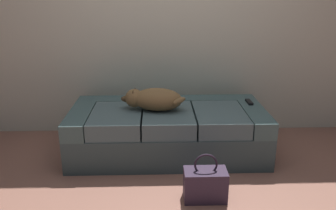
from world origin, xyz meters
TOP-DOWN VIEW (x-y plane):
  - back_wall at (0.00, 1.60)m, footprint 6.40×0.10m
  - couch at (0.00, 0.98)m, footprint 1.82×0.87m
  - dog_tan at (-0.13, 0.94)m, footprint 0.61×0.32m
  - tv_remote at (0.80, 1.11)m, footprint 0.05×0.15m
  - handbag at (0.25, 0.17)m, footprint 0.32×0.18m

SIDE VIEW (x-z plane):
  - handbag at x=0.25m, z-range -0.06..0.31m
  - couch at x=0.00m, z-range 0.00..0.45m
  - tv_remote at x=0.80m, z-range 0.45..0.47m
  - dog_tan at x=-0.13m, z-range 0.45..0.66m
  - back_wall at x=0.00m, z-range 0.00..2.80m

